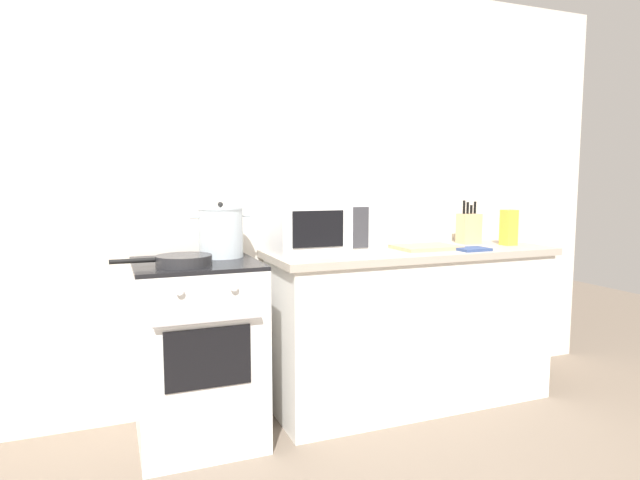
{
  "coord_description": "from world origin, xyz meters",
  "views": [
    {
      "loc": [
        -0.75,
        -2.07,
        1.32
      ],
      "look_at": [
        0.31,
        0.6,
        1.0
      ],
      "focal_mm": 30.02,
      "sensor_mm": 36.0,
      "label": 1
    }
  ],
  "objects": [
    {
      "name": "back_wall",
      "position": [
        0.3,
        0.97,
        1.25
      ],
      "size": [
        4.4,
        0.1,
        2.5
      ],
      "primitive_type": "cube",
      "color": "silver",
      "rests_on": "ground_plane"
    },
    {
      "name": "lower_cabinet_right",
      "position": [
        0.9,
        0.62,
        0.44
      ],
      "size": [
        1.64,
        0.56,
        0.88
      ],
      "primitive_type": "cube",
      "color": "white",
      "rests_on": "ground_plane"
    },
    {
      "name": "stove",
      "position": [
        -0.35,
        0.6,
        0.46
      ],
      "size": [
        0.6,
        0.64,
        0.92
      ],
      "color": "white",
      "rests_on": "ground_plane"
    },
    {
      "name": "cutting_board",
      "position": [
        0.98,
        0.6,
        0.93
      ],
      "size": [
        0.36,
        0.26,
        0.02
      ],
      "primitive_type": "cube",
      "color": "tan",
      "rests_on": "countertop_right"
    },
    {
      "name": "oven_mitt",
      "position": [
        1.19,
        0.44,
        0.93
      ],
      "size": [
        0.18,
        0.14,
        0.02
      ],
      "primitive_type": "cube",
      "color": "#33477A",
      "rests_on": "countertop_right"
    },
    {
      "name": "frying_pan",
      "position": [
        -0.43,
        0.49,
        0.95
      ],
      "size": [
        0.46,
        0.26,
        0.05
      ],
      "color": "#28282B",
      "rests_on": "stove"
    },
    {
      "name": "stock_pot",
      "position": [
        -0.2,
        0.71,
        1.05
      ],
      "size": [
        0.32,
        0.24,
        0.29
      ],
      "color": "silver",
      "rests_on": "stove"
    },
    {
      "name": "pasta_box",
      "position": [
        1.57,
        0.57,
        1.03
      ],
      "size": [
        0.08,
        0.08,
        0.22
      ],
      "primitive_type": "cube",
      "color": "gold",
      "rests_on": "countertop_right"
    },
    {
      "name": "countertop_right",
      "position": [
        0.9,
        0.62,
        0.9
      ],
      "size": [
        1.7,
        0.6,
        0.04
      ],
      "primitive_type": "cube",
      "color": "#ADA393",
      "rests_on": "lower_cabinet_right"
    },
    {
      "name": "knife_block",
      "position": [
        1.39,
        0.74,
        1.02
      ],
      "size": [
        0.13,
        0.1,
        0.28
      ],
      "color": "tan",
      "rests_on": "countertop_right"
    },
    {
      "name": "microwave",
      "position": [
        0.32,
        0.68,
        1.07
      ],
      "size": [
        0.5,
        0.37,
        0.3
      ],
      "color": "white",
      "rests_on": "countertop_right"
    }
  ]
}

